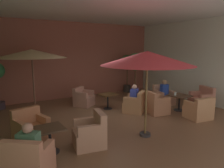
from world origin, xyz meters
TOP-DOWN VIEW (x-y plane):
  - ground_plane at (0.00, 0.00)m, footprint 9.14×8.43m
  - wall_back_brick at (0.00, 4.17)m, footprint 9.14×0.08m
  - wall_right_plain at (4.53, 0.00)m, footprint 0.08×8.43m
  - ceiling_slab at (0.00, 0.00)m, footprint 9.14×8.43m
  - cafe_table_front_left at (2.73, -0.30)m, footprint 0.80×0.80m
  - armchair_front_left_north at (3.77, -0.57)m, footprint 0.89×0.97m
  - armchair_front_left_east at (2.91, 0.77)m, footprint 0.87×0.89m
  - armchair_front_left_south at (1.67, -0.13)m, footprint 0.85×0.82m
  - armchair_front_left_west at (2.55, -1.36)m, footprint 0.90×0.87m
  - cafe_table_front_right at (-2.64, -1.09)m, footprint 0.67×0.67m
  - armchair_front_right_north at (-3.26, -1.87)m, footprint 1.05×1.04m
  - armchair_front_right_east at (-1.66, -1.29)m, footprint 0.89×0.85m
  - armchair_front_right_south at (-2.92, -0.12)m, footprint 0.97×0.96m
  - cafe_table_mid_center at (0.36, 1.38)m, footprint 0.68×0.68m
  - armchair_mid_center_north at (-0.32, 2.31)m, footprint 0.99×0.99m
  - armchair_mid_center_east at (1.09, 0.46)m, footprint 1.09×1.08m
  - patio_umbrella_tall_red at (-0.04, -1.51)m, footprint 2.57×2.57m
  - patio_umbrella_center_beige at (-2.36, 2.22)m, footprint 2.55×2.55m
  - potted_tree_left_corner at (2.66, 2.56)m, footprint 0.89×0.89m
  - potted_tree_mid_right at (2.98, 3.73)m, footprint 0.76×0.76m
  - patron_blue_shirt at (2.90, 0.72)m, footprint 0.35×0.26m
  - patron_by_window at (1.06, 0.49)m, footprint 0.45×0.43m
  - patron_with_friend at (-3.23, -1.84)m, footprint 0.47×0.44m
  - iced_drink_cup at (2.60, -0.19)m, footprint 0.08×0.08m

SIDE VIEW (x-z plane):
  - ground_plane at x=0.00m, z-range -0.02..0.00m
  - armchair_front_left_west at x=2.55m, z-range -0.10..0.71m
  - armchair_mid_center_north at x=-0.32m, z-range -0.09..0.71m
  - armchair_front_left_east at x=2.91m, z-range -0.12..0.74m
  - armchair_mid_center_east at x=1.09m, z-range -0.10..0.73m
  - armchair_front_right_south at x=-2.92m, z-range -0.12..0.75m
  - armchair_front_right_north at x=-3.26m, z-range -0.11..0.75m
  - armchair_front_left_south at x=1.67m, z-range -0.11..0.76m
  - armchair_front_right_east at x=-1.66m, z-range -0.12..0.78m
  - armchair_front_left_north at x=3.77m, z-range -0.12..0.79m
  - cafe_table_front_right at x=-2.64m, z-range 0.14..0.77m
  - cafe_table_mid_center at x=0.36m, z-range 0.16..0.79m
  - cafe_table_front_left at x=2.73m, z-range 0.17..0.81m
  - iced_drink_cup at x=2.60m, z-range 0.63..0.74m
  - patron_by_window at x=1.06m, z-range 0.36..1.05m
  - patron_blue_shirt at x=2.90m, z-range 0.39..1.07m
  - patron_with_friend at x=-3.23m, z-range 0.41..1.06m
  - potted_tree_mid_right at x=2.98m, z-range 0.48..2.60m
  - potted_tree_left_corner at x=2.66m, z-range 0.51..2.76m
  - wall_back_brick at x=0.00m, z-range 0.00..3.77m
  - wall_right_plain at x=4.53m, z-range 0.00..3.77m
  - patio_umbrella_tall_red at x=-0.04m, z-range 1.01..3.44m
  - patio_umbrella_center_beige at x=-2.36m, z-range 1.06..3.52m
  - ceiling_slab at x=0.00m, z-range 3.77..3.83m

